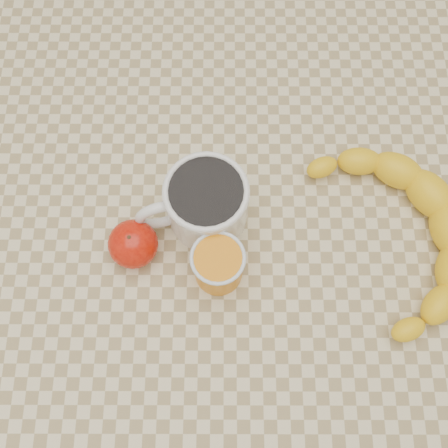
{
  "coord_description": "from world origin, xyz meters",
  "views": [
    {
      "loc": [
        0.0,
        -0.21,
        1.4
      ],
      "look_at": [
        0.0,
        0.0,
        0.77
      ],
      "focal_mm": 40.0,
      "sensor_mm": 36.0,
      "label": 1
    }
  ],
  "objects_px": {
    "orange_juice_glass": "(218,265)",
    "banana": "(400,234)",
    "table": "(224,246)",
    "apple": "(133,244)",
    "coffee_mug": "(205,203)"
  },
  "relations": [
    {
      "from": "apple",
      "to": "table",
      "type": "bearing_deg",
      "value": 14.79
    },
    {
      "from": "banana",
      "to": "apple",
      "type": "bearing_deg",
      "value": 169.61
    },
    {
      "from": "orange_juice_glass",
      "to": "apple",
      "type": "distance_m",
      "value": 0.12
    },
    {
      "from": "coffee_mug",
      "to": "orange_juice_glass",
      "type": "height_order",
      "value": "coffee_mug"
    },
    {
      "from": "banana",
      "to": "table",
      "type": "bearing_deg",
      "value": 163.2
    },
    {
      "from": "table",
      "to": "banana",
      "type": "distance_m",
      "value": 0.26
    },
    {
      "from": "banana",
      "to": "coffee_mug",
      "type": "bearing_deg",
      "value": 159.45
    },
    {
      "from": "coffee_mug",
      "to": "banana",
      "type": "height_order",
      "value": "coffee_mug"
    },
    {
      "from": "table",
      "to": "orange_juice_glass",
      "type": "distance_m",
      "value": 0.14
    },
    {
      "from": "table",
      "to": "coffee_mug",
      "type": "distance_m",
      "value": 0.14
    },
    {
      "from": "coffee_mug",
      "to": "banana",
      "type": "xyz_separation_m",
      "value": [
        0.26,
        -0.03,
        -0.02
      ]
    },
    {
      "from": "coffee_mug",
      "to": "apple",
      "type": "relative_size",
      "value": 1.92
    },
    {
      "from": "coffee_mug",
      "to": "table",
      "type": "bearing_deg",
      "value": -36.58
    },
    {
      "from": "orange_juice_glass",
      "to": "banana",
      "type": "distance_m",
      "value": 0.24
    },
    {
      "from": "orange_juice_glass",
      "to": "banana",
      "type": "relative_size",
      "value": 0.22
    }
  ]
}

